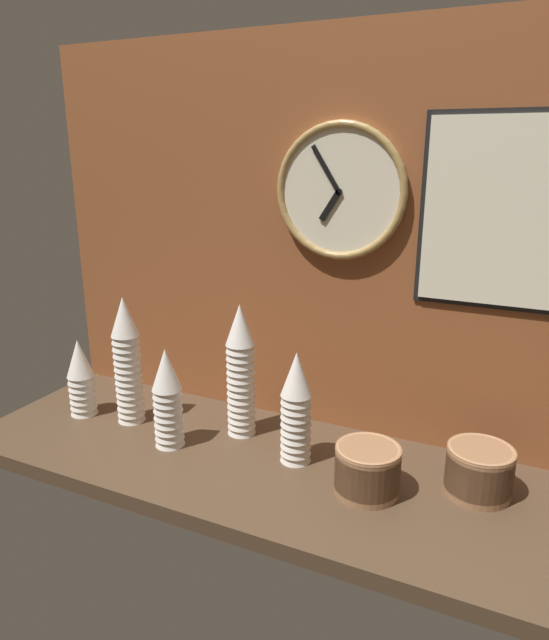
{
  "coord_description": "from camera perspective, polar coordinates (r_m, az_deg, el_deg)",
  "views": [
    {
      "loc": [
        57.42,
        -115.35,
        76.48
      ],
      "look_at": [
        0.87,
        4.0,
        36.01
      ],
      "focal_mm": 32.0,
      "sensor_mm": 36.0,
      "label": 1
    }
  ],
  "objects": [
    {
      "name": "bowl_stack_far_right",
      "position": [
        1.42,
        19.79,
        -13.91
      ],
      "size": [
        15.07,
        15.07,
        11.49
      ],
      "color": "#996B47",
      "rests_on": "ground_plane"
    },
    {
      "name": "cup_stack_center_left",
      "position": [
        1.52,
        -10.65,
        -7.66
      ],
      "size": [
        7.83,
        7.83,
        27.13
      ],
      "color": "white",
      "rests_on": "ground_plane"
    },
    {
      "name": "wall_tiled_back",
      "position": [
        1.55,
        3.31,
        8.1
      ],
      "size": [
        160.0,
        3.0,
        105.0
      ],
      "color": "brown",
      "rests_on": "ground_plane"
    },
    {
      "name": "cup_stack_left",
      "position": [
        1.66,
        -14.51,
        -3.94
      ],
      "size": [
        7.83,
        7.83,
        37.09
      ],
      "color": "white",
      "rests_on": "ground_plane"
    },
    {
      "name": "bowl_stack_right",
      "position": [
        1.36,
        9.28,
        -14.46
      ],
      "size": [
        15.07,
        15.07,
        11.49
      ],
      "color": "#996B47",
      "rests_on": "ground_plane"
    },
    {
      "name": "cup_stack_far_left",
      "position": [
        1.77,
        -18.85,
        -5.47
      ],
      "size": [
        7.83,
        7.83,
        23.15
      ],
      "color": "white",
      "rests_on": "ground_plane"
    },
    {
      "name": "cup_stack_center_right",
      "position": [
        1.42,
        2.17,
        -8.76
      ],
      "size": [
        7.83,
        7.83,
        29.12
      ],
      "color": "white",
      "rests_on": "ground_plane"
    },
    {
      "name": "cup_stack_center",
      "position": [
        1.54,
        -3.4,
        -5.06
      ],
      "size": [
        7.83,
        7.83,
        37.09
      ],
      "color": "white",
      "rests_on": "ground_plane"
    },
    {
      "name": "ground_plane",
      "position": [
        1.51,
        -0.98,
        -14.31
      ],
      "size": [
        160.0,
        56.0,
        4.0
      ],
      "primitive_type": "cube",
      "color": "#4C3826"
    },
    {
      "name": "menu_board",
      "position": [
        1.41,
        24.16,
        9.62
      ],
      "size": [
        48.38,
        1.32,
        44.9
      ],
      "color": "black"
    },
    {
      "name": "wall_clock",
      "position": [
        1.47,
        6.56,
        12.64
      ],
      "size": [
        34.36,
        2.7,
        34.36
      ],
      "color": "beige"
    }
  ]
}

